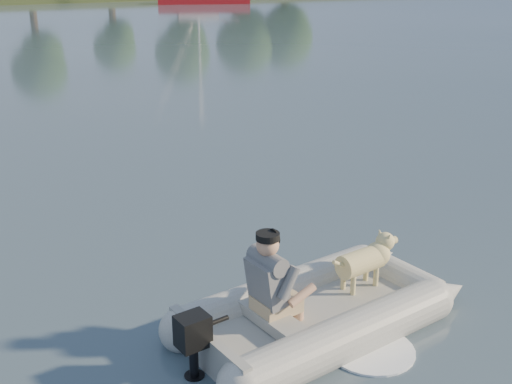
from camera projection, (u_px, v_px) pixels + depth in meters
water at (340, 312)px, 7.81m from camera, size 160.00×160.00×0.00m
dinghy at (322, 277)px, 7.35m from camera, size 5.39×4.25×1.43m
man at (269, 278)px, 6.93m from camera, size 0.86×0.77×1.11m
dog at (360, 266)px, 7.79m from camera, size 1.01×0.52×0.64m
outboard_motor at (193, 349)px, 6.51m from camera, size 0.48×0.37×0.81m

